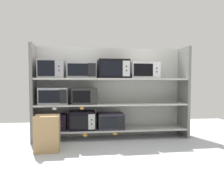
{
  "coord_description": "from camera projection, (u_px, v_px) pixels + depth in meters",
  "views": [
    {
      "loc": [
        -0.61,
        -4.25,
        0.99
      ],
      "look_at": [
        0.0,
        0.0,
        0.73
      ],
      "focal_mm": 38.47,
      "sensor_mm": 36.0,
      "label": 1
    }
  ],
  "objects": [
    {
      "name": "price_tag_0",
      "position": [
        52.0,
        136.0,
        3.97
      ],
      "size": [
        0.08,
        0.0,
        0.03
      ],
      "primitive_type": "cube",
      "color": "white"
    },
    {
      "name": "microwave_4",
      "position": [
        84.0,
        96.0,
        4.23
      ],
      "size": [
        0.43,
        0.42,
        0.28
      ],
      "color": "#2E2D2C",
      "rests_on": "shelf_1"
    },
    {
      "name": "microwave_0",
      "position": [
        53.0,
        122.0,
        4.18
      ],
      "size": [
        0.46,
        0.37,
        0.28
      ],
      "color": "black",
      "rests_on": "shelf_0"
    },
    {
      "name": "microwave_2",
      "position": [
        110.0,
        121.0,
        4.32
      ],
      "size": [
        0.45,
        0.44,
        0.28
      ],
      "color": "#302A3A",
      "rests_on": "shelf_0"
    },
    {
      "name": "price_tag_3",
      "position": [
        54.0,
        109.0,
        3.94
      ],
      "size": [
        0.06,
        0.0,
        0.04
      ],
      "primitive_type": "cube",
      "color": "white"
    },
    {
      "name": "upright_left",
      "position": [
        33.0,
        93.0,
        4.11
      ],
      "size": [
        0.05,
        0.46,
        1.65
      ],
      "primitive_type": "cube",
      "color": "slate",
      "rests_on": "ground"
    },
    {
      "name": "shipping_carton",
      "position": [
        47.0,
        133.0,
        3.52
      ],
      "size": [
        0.35,
        0.35,
        0.53
      ],
      "primitive_type": "cube",
      "color": "tan",
      "rests_on": "ground"
    },
    {
      "name": "upright_right",
      "position": [
        184.0,
        92.0,
        4.49
      ],
      "size": [
        0.05,
        0.46,
        1.65
      ],
      "primitive_type": "cube",
      "color": "slate",
      "rests_on": "ground"
    },
    {
      "name": "microwave_6",
      "position": [
        81.0,
        70.0,
        4.19
      ],
      "size": [
        0.5,
        0.35,
        0.28
      ],
      "color": "#A2A6A9",
      "rests_on": "shelf_2"
    },
    {
      "name": "microwave_8",
      "position": [
        144.0,
        70.0,
        4.35
      ],
      "size": [
        0.51,
        0.35,
        0.29
      ],
      "color": "silver",
      "rests_on": "shelf_2"
    },
    {
      "name": "microwave_3",
      "position": [
        53.0,
        96.0,
        4.15
      ],
      "size": [
        0.49,
        0.36,
        0.29
      ],
      "color": "#9FA5AC",
      "rests_on": "shelf_1"
    },
    {
      "name": "shelf_1",
      "position": [
        112.0,
        104.0,
        4.31
      ],
      "size": [
        2.67,
        0.46,
        0.03
      ],
      "primitive_type": "cube",
      "color": "beige"
    },
    {
      "name": "back_panel",
      "position": [
        110.0,
        92.0,
        4.54
      ],
      "size": [
        2.87,
        0.04,
        1.65
      ],
      "primitive_type": "cube",
      "color": "#B2B2AD",
      "rests_on": "ground"
    },
    {
      "name": "shelf_2",
      "position": [
        112.0,
        79.0,
        4.28
      ],
      "size": [
        2.67,
        0.46,
        0.03
      ],
      "primitive_type": "cube",
      "color": "beige"
    },
    {
      "name": "microwave_7",
      "position": [
        113.0,
        69.0,
        4.27
      ],
      "size": [
        0.54,
        0.43,
        0.33
      ],
      "color": "black",
      "rests_on": "shelf_2"
    },
    {
      "name": "microwave_1",
      "position": [
        82.0,
        120.0,
        4.25
      ],
      "size": [
        0.44,
        0.43,
        0.32
      ],
      "color": "black",
      "rests_on": "shelf_0"
    },
    {
      "name": "price_tag_2",
      "position": [
        115.0,
        134.0,
        4.12
      ],
      "size": [
        0.07,
        0.0,
        0.03
      ],
      "primitive_type": "cube",
      "color": "orange"
    },
    {
      "name": "ground",
      "position": [
        122.0,
        155.0,
        3.36
      ],
      "size": [
        6.67,
        6.0,
        0.02
      ],
      "primitive_type": "cube",
      "color": "#B2B7BC"
    },
    {
      "name": "microwave_5",
      "position": [
        51.0,
        69.0,
        4.12
      ],
      "size": [
        0.43,
        0.43,
        0.31
      ],
      "color": "#A09BA3",
      "rests_on": "shelf_2"
    },
    {
      "name": "price_tag_4",
      "position": [
        82.0,
        108.0,
        4.01
      ],
      "size": [
        0.06,
        0.0,
        0.04
      ],
      "primitive_type": "cube",
      "color": "orange"
    },
    {
      "name": "shelf_0",
      "position": [
        112.0,
        129.0,
        4.34
      ],
      "size": [
        2.67,
        0.46,
        0.03
      ],
      "primitive_type": "cube",
      "color": "beige",
      "rests_on": "ground"
    },
    {
      "name": "price_tag_1",
      "position": [
        85.0,
        135.0,
        4.04
      ],
      "size": [
        0.06,
        0.0,
        0.05
      ],
      "primitive_type": "cube",
      "color": "orange"
    }
  ]
}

